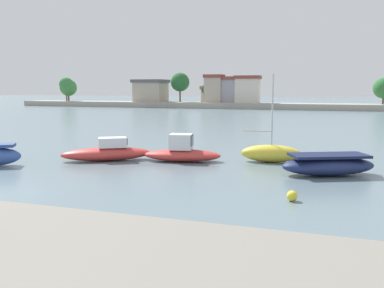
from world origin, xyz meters
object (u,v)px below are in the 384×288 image
object	(u,v)px
moored_boat_5	(328,165)
moored_boat_4	(271,153)
mooring_buoy_1	(292,196)
moored_boat_3	(182,153)
moored_boat_2	(107,152)

from	to	relation	value
moored_boat_5	moored_boat_4	bearing A→B (deg)	114.59
moored_boat_5	mooring_buoy_1	world-z (taller)	moored_boat_5
moored_boat_4	moored_boat_5	world-z (taller)	moored_boat_4
mooring_buoy_1	moored_boat_5	bearing A→B (deg)	77.11
moored_boat_3	moored_boat_4	distance (m)	5.28
mooring_buoy_1	moored_boat_2	bearing A→B (deg)	152.99
mooring_buoy_1	moored_boat_3	bearing A→B (deg)	135.13
moored_boat_3	mooring_buoy_1	bearing A→B (deg)	-55.58
moored_boat_3	moored_boat_2	bearing A→B (deg)	-175.30
moored_boat_5	mooring_buoy_1	distance (m)	5.74
moored_boat_3	mooring_buoy_1	world-z (taller)	moored_boat_3
moored_boat_4	mooring_buoy_1	xyz separation A→B (m)	(1.97, -8.40, -0.33)
moored_boat_2	moored_boat_4	distance (m)	9.81
moored_boat_3	moored_boat_5	bearing A→B (deg)	-20.56
mooring_buoy_1	moored_boat_4	bearing A→B (deg)	103.16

